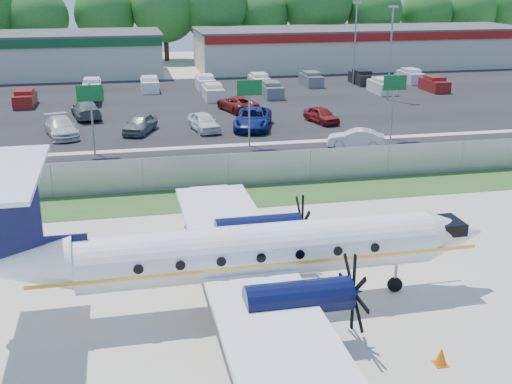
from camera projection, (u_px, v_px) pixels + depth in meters
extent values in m
plane|color=beige|center=(287.00, 296.00, 24.98)|extent=(170.00, 170.00, 0.00)
cube|color=#2D561E|center=(235.00, 197.00, 36.11)|extent=(170.00, 4.00, 0.02)
cube|color=black|center=(217.00, 163.00, 42.60)|extent=(170.00, 8.00, 0.02)
cube|color=black|center=(185.00, 104.00, 62.08)|extent=(170.00, 32.00, 0.02)
cube|color=gray|center=(229.00, 170.00, 37.65)|extent=(120.00, 0.02, 1.90)
cube|color=gray|center=(228.00, 154.00, 37.33)|extent=(120.00, 0.06, 0.06)
cube|color=gray|center=(229.00, 186.00, 37.95)|extent=(120.00, 0.06, 0.06)
cube|color=beige|center=(361.00, 48.00, 86.66)|extent=(44.00, 12.00, 5.00)
cube|color=#474749|center=(362.00, 28.00, 85.82)|extent=(44.40, 12.40, 0.24)
cube|color=maroon|center=(379.00, 37.00, 80.36)|extent=(44.00, 0.20, 1.00)
cylinder|color=gray|center=(92.00, 119.00, 43.99)|extent=(0.14, 0.14, 5.00)
cube|color=#0C5923|center=(90.00, 93.00, 43.27)|extent=(1.80, 0.08, 1.10)
cylinder|color=gray|center=(249.00, 112.00, 46.09)|extent=(0.14, 0.14, 5.00)
cube|color=#0C5923|center=(249.00, 88.00, 45.37)|extent=(1.80, 0.08, 1.10)
cylinder|color=gray|center=(393.00, 106.00, 48.19)|extent=(0.14, 0.14, 5.00)
cube|color=#0C5923|center=(395.00, 83.00, 47.47)|extent=(1.80, 0.08, 1.10)
cylinder|color=gray|center=(390.00, 55.00, 62.61)|extent=(0.18, 0.18, 9.00)
cube|color=gray|center=(393.00, 7.00, 61.16)|extent=(0.90, 0.35, 0.18)
cylinder|color=gray|center=(355.00, 44.00, 71.88)|extent=(0.18, 0.18, 9.00)
cube|color=gray|center=(357.00, 3.00, 70.44)|extent=(0.90, 0.35, 0.18)
cylinder|color=white|center=(259.00, 251.00, 23.55)|extent=(13.19, 2.14, 2.00)
cone|color=white|center=(452.00, 234.00, 25.11)|extent=(2.34, 2.03, 2.00)
cone|color=white|center=(32.00, 265.00, 21.89)|extent=(2.76, 2.03, 2.00)
cube|color=black|center=(448.00, 225.00, 24.95)|extent=(0.96, 1.38, 0.47)
cube|color=white|center=(246.00, 266.00, 23.63)|extent=(3.56, 18.58, 0.23)
cylinder|color=#080B32|center=(299.00, 298.00, 20.99)|extent=(3.59, 1.20, 1.16)
cylinder|color=#080B32|center=(258.00, 229.00, 26.64)|extent=(3.59, 1.20, 1.16)
cube|color=#080B32|center=(10.00, 217.00, 21.21)|extent=(2.00, 0.21, 3.06)
cube|color=white|center=(0.00, 173.00, 20.69)|extent=(2.60, 6.56, 0.15)
cylinder|color=gray|center=(395.00, 275.00, 25.16)|extent=(0.13, 0.13, 1.37)
cylinder|color=black|center=(395.00, 284.00, 25.28)|extent=(0.59, 0.20, 0.59)
cylinder|color=black|center=(264.00, 342.00, 21.24)|extent=(0.68, 0.43, 0.67)
cylinder|color=black|center=(231.00, 265.00, 26.89)|extent=(0.68, 0.43, 0.67)
cone|color=#EC5807|center=(441.00, 356.00, 20.51)|extent=(0.40, 0.40, 0.61)
cube|color=#EC5807|center=(440.00, 364.00, 20.60)|extent=(0.43, 0.43, 0.03)
cone|color=#EC5807|center=(273.00, 237.00, 29.85)|extent=(0.39, 0.39, 0.58)
cube|color=#EC5807|center=(273.00, 243.00, 29.94)|extent=(0.41, 0.41, 0.03)
imported|color=silver|center=(355.00, 148.00, 46.51)|extent=(4.33, 2.71, 1.35)
imported|color=silver|center=(62.00, 137.00, 49.62)|extent=(3.20, 5.47, 1.49)
imported|color=#595B5E|center=(141.00, 133.00, 50.81)|extent=(3.28, 4.74, 1.50)
imported|color=silver|center=(204.00, 131.00, 51.45)|extent=(2.53, 4.58, 1.48)
imported|color=navy|center=(253.00, 129.00, 52.27)|extent=(4.33, 6.48, 1.65)
imported|color=maroon|center=(321.00, 123.00, 54.27)|extent=(2.55, 4.23, 1.35)
imported|color=#595B5E|center=(87.00, 118.00, 56.10)|extent=(3.04, 5.54, 1.52)
imported|color=maroon|center=(237.00, 111.00, 58.90)|extent=(3.68, 5.58, 1.43)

